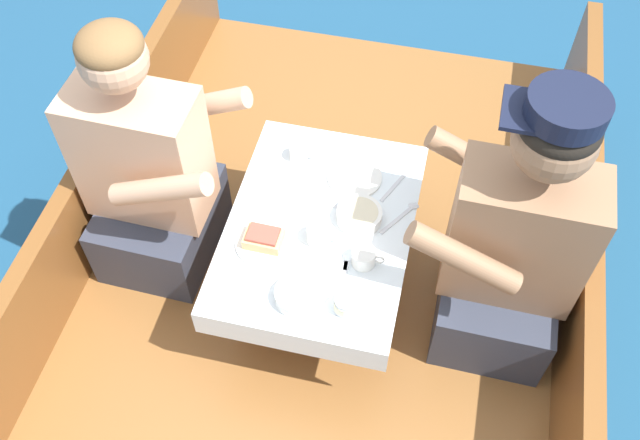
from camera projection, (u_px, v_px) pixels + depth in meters
name	position (u px, v px, depth m)	size (l,w,h in m)	color
ground_plane	(316.00, 337.00, 2.73)	(60.00, 60.00, 0.00)	navy
boat_deck	(316.00, 319.00, 2.62)	(1.76, 2.87, 0.27)	brown
gunwale_port	(79.00, 225.00, 2.48)	(0.06, 2.87, 0.37)	brown
gunwale_starboard	(577.00, 323.00, 2.25)	(0.06, 2.87, 0.37)	brown
cockpit_table	(320.00, 231.00, 2.28)	(0.58, 0.81, 0.37)	#B2B2B7
person_port	(149.00, 175.00, 2.34)	(0.53, 0.45, 0.99)	#333847
person_starboard	(512.00, 248.00, 2.13)	(0.53, 0.44, 1.04)	#333847
plate_sandwich	(264.00, 243.00, 2.20)	(0.18, 0.18, 0.01)	white
plate_bread	(355.00, 177.00, 2.36)	(0.18, 0.18, 0.01)	white
sandwich	(264.00, 238.00, 2.18)	(0.12, 0.08, 0.05)	tan
bowl_port_near	(359.00, 215.00, 2.24)	(0.14, 0.14, 0.04)	white
bowl_starboard_near	(299.00, 295.00, 2.07)	(0.14, 0.14, 0.04)	white
coffee_cup_port	(364.00, 257.00, 2.14)	(0.10, 0.07, 0.05)	white
coffee_cup_starboard	(319.00, 233.00, 2.19)	(0.10, 0.07, 0.06)	white
coffee_cup_center	(299.00, 152.00, 2.40)	(0.09, 0.06, 0.05)	white
tin_can	(345.00, 305.00, 2.04)	(0.07, 0.07, 0.05)	silver
utensil_fork_port	(343.00, 280.00, 2.12)	(0.03, 0.17, 0.00)	silver
utensil_spoon_port	(405.00, 213.00, 2.27)	(0.11, 0.15, 0.01)	silver
utensil_knife_starboard	(395.00, 185.00, 2.34)	(0.08, 0.16, 0.00)	silver
utensil_knife_port	(328.00, 203.00, 2.30)	(0.17, 0.05, 0.00)	silver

